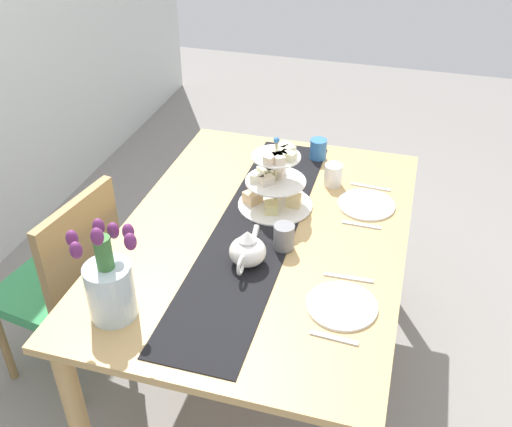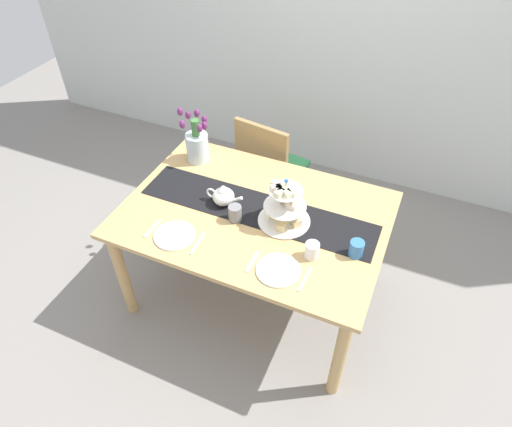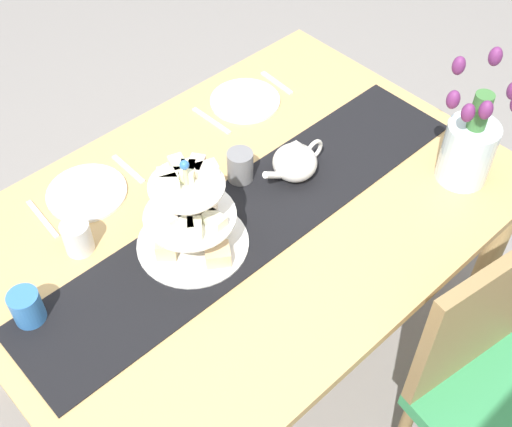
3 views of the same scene
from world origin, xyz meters
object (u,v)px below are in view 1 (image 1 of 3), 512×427
object	(u,v)px
tiered_cake_stand	(275,183)
chair_left	(66,281)
knife_left	(349,278)
mug_white_text	(333,175)
teapot	(248,250)
knife_right	(371,187)
dinner_plate_left	(342,306)
dining_table	(263,252)
dinner_plate_right	(366,205)
fork_right	(361,225)
mug_grey	(284,237)
fork_left	(334,338)
mug_orange	(318,149)

from	to	relation	value
tiered_cake_stand	chair_left	bearing A→B (deg)	117.89
knife_left	mug_white_text	size ratio (longest dim) A/B	1.79
chair_left	teapot	bearing A→B (deg)	-88.77
chair_left	knife_right	world-z (taller)	chair_left
dinner_plate_left	knife_right	distance (m)	0.76
chair_left	knife_right	xyz separation A→B (m)	(0.65, -1.11, 0.25)
dining_table	dinner_plate_right	bearing A→B (deg)	-50.94
tiered_cake_stand	fork_right	xyz separation A→B (m)	(-0.04, -0.36, -0.10)
dining_table	chair_left	bearing A→B (deg)	105.99
fork_right	knife_right	bearing A→B (deg)	0.00
dinner_plate_left	mug_white_text	distance (m)	0.76
dining_table	tiered_cake_stand	world-z (taller)	tiered_cake_stand
knife_left	tiered_cake_stand	bearing A→B (deg)	44.28
knife_right	mug_grey	size ratio (longest dim) A/B	1.79
fork_left	mug_grey	world-z (taller)	mug_grey
dining_table	teapot	size ratio (longest dim) A/B	6.40
fork_left	dinner_plate_right	world-z (taller)	dinner_plate_right
knife_left	fork_right	bearing A→B (deg)	0.00
fork_left	knife_right	size ratio (longest dim) A/B	0.88
chair_left	teapot	xyz separation A→B (m)	(0.02, -0.76, 0.31)
dining_table	mug_grey	bearing A→B (deg)	-128.01
knife_left	dinner_plate_right	distance (m)	0.47
fork_right	knife_right	world-z (taller)	same
fork_left	knife_left	distance (m)	0.29
fork_left	mug_grey	size ratio (longest dim) A/B	1.58
mug_grey	dining_table	bearing A→B (deg)	51.99
teapot	dinner_plate_right	world-z (taller)	teapot
knife_left	mug_orange	xyz separation A→B (m)	(0.80, 0.26, 0.04)
chair_left	dinner_plate_right	distance (m)	1.25
dinner_plate_left	knife_right	size ratio (longest dim) A/B	1.35
dinner_plate_left	knife_right	world-z (taller)	dinner_plate_left
mug_white_text	mug_orange	xyz separation A→B (m)	(0.21, 0.10, 0.00)
dinner_plate_left	knife_left	bearing A→B (deg)	0.00
fork_left	mug_white_text	distance (m)	0.90
dinner_plate_left	mug_grey	bearing A→B (deg)	45.51
tiered_cake_stand	fork_left	distance (m)	0.75
knife_left	fork_right	distance (m)	0.32
tiered_cake_stand	mug_orange	size ratio (longest dim) A/B	3.20
knife_left	mug_orange	bearing A→B (deg)	18.25
mug_white_text	mug_orange	world-z (taller)	same
dining_table	fork_left	xyz separation A→B (m)	(-0.47, -0.35, 0.10)
teapot	dining_table	bearing A→B (deg)	0.00
dinner_plate_left	mug_white_text	world-z (taller)	mug_white_text
dinner_plate_right	mug_grey	distance (m)	0.45
chair_left	tiered_cake_stand	xyz separation A→B (m)	(0.40, -0.76, 0.36)
knife_right	mug_grey	world-z (taller)	mug_grey
teapot	mug_grey	world-z (taller)	teapot
mug_grey	teapot	bearing A→B (deg)	141.21
tiered_cake_stand	knife_right	distance (m)	0.45
dining_table	mug_orange	xyz separation A→B (m)	(0.62, -0.09, 0.15)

